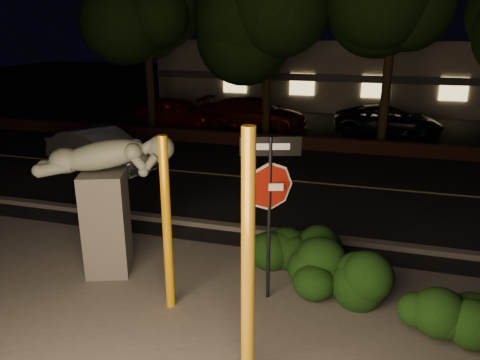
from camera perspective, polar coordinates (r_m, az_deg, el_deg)
name	(u,v)px	position (r m, az deg, el deg)	size (l,w,h in m)	color
ground	(311,158)	(17.70, 8.63, 2.68)	(90.00, 90.00, 0.00)	black
patio	(212,331)	(7.82, -3.43, -17.87)	(14.00, 6.00, 0.02)	#4C4944
road	(297,182)	(14.85, 6.99, -0.19)	(80.00, 8.00, 0.01)	black
lane_marking	(297,181)	(14.85, 6.99, -0.15)	(80.00, 0.12, 0.01)	#CDB152
curb	(268,231)	(11.06, 3.40, -6.25)	(80.00, 0.25, 0.12)	#4C4944
brick_wall	(316,144)	(18.89, 9.22, 4.40)	(40.00, 0.35, 0.50)	#422015
parking_lot	(330,123)	(24.49, 10.96, 6.79)	(40.00, 12.00, 0.01)	black
building	(345,71)	(32.12, 12.68, 12.85)	(22.00, 10.20, 4.00)	#6B6456
tree_far_a	(146,11)	(22.43, -11.40, 19.50)	(4.60, 4.60, 7.43)	black
yellow_pole_left	(167,226)	(7.78, -8.89, -5.55)	(0.15, 0.15, 3.03)	#F4A208
yellow_pole_right	(248,265)	(5.96, 0.98, -10.27)	(0.18, 0.18, 3.53)	gold
signpost	(270,187)	(7.74, 3.66, -0.88)	(0.96, 0.33, 2.94)	black
sculpture	(106,191)	(9.12, -16.02, -1.30)	(2.52, 1.48, 2.74)	#4C4944
hedge_center	(303,243)	(9.53, 7.73, -7.64)	(1.91, 0.90, 1.00)	black
hedge_right	(334,266)	(8.56, 11.35, -10.19)	(1.84, 0.98, 1.20)	black
hedge_far_right	(443,313)	(8.00, 23.53, -14.59)	(1.38, 0.86, 0.96)	black
silver_sedan	(102,150)	(16.54, -16.52, 3.57)	(1.48, 4.24, 1.40)	#B1B0B5
parked_car_red	(177,112)	(23.38, -7.65, 8.23)	(1.71, 4.25, 1.45)	maroon
parked_car_darkred	(254,113)	(22.61, 1.66, 8.12)	(2.10, 5.17, 1.50)	#451007
parked_car_dark	(388,121)	(22.29, 17.58, 6.92)	(2.19, 4.75, 1.32)	black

